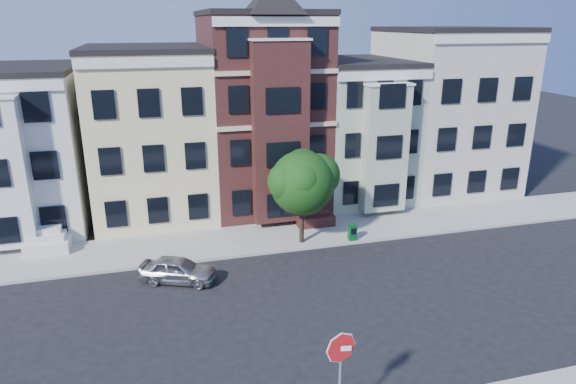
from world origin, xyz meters
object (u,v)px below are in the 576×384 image
object	(u,v)px
street_tree	(302,187)
parked_car	(178,270)
newspaper_box	(352,232)
stop_sign	(340,374)

from	to	relation	value
street_tree	parked_car	bearing A→B (deg)	-159.56
street_tree	newspaper_box	bearing A→B (deg)	-9.69
parked_car	newspaper_box	bearing A→B (deg)	-54.77
parked_car	newspaper_box	size ratio (longest dim) A/B	3.93
street_tree	stop_sign	bearing A→B (deg)	-102.03
street_tree	stop_sign	xyz separation A→B (m)	(-2.80, -13.14, -1.38)
street_tree	newspaper_box	distance (m)	3.91
newspaper_box	street_tree	bearing A→B (deg)	171.49
newspaper_box	stop_sign	xyz separation A→B (m)	(-5.58, -12.66, 1.33)
parked_car	street_tree	bearing A→B (deg)	-46.48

